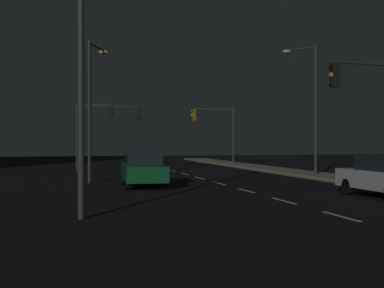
{
  "coord_description": "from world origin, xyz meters",
  "views": [
    {
      "loc": [
        -7.53,
        -4.44,
        2.11
      ],
      "look_at": [
        0.43,
        28.68,
        1.95
      ],
      "focal_mm": 49.47,
      "sensor_mm": 36.0,
      "label": 1
    }
  ],
  "objects_px": {
    "car_oncoming": "(143,169)",
    "street_lamp_mid_block": "(310,97)",
    "traffic_light_far_right": "(215,123)",
    "street_lamp_median": "(92,97)",
    "street_lamp_across_street": "(77,33)",
    "traffic_light_far_center": "(378,97)",
    "traffic_light_overhead_east": "(94,122)",
    "traffic_light_near_right": "(107,123)"
  },
  "relations": [
    {
      "from": "car_oncoming",
      "to": "street_lamp_mid_block",
      "type": "xyz_separation_m",
      "value": [
        10.8,
        4.74,
        3.95
      ]
    },
    {
      "from": "traffic_light_far_right",
      "to": "street_lamp_median",
      "type": "height_order",
      "value": "street_lamp_median"
    },
    {
      "from": "car_oncoming",
      "to": "traffic_light_far_right",
      "type": "xyz_separation_m",
      "value": [
        8.84,
        18.83,
        2.83
      ]
    },
    {
      "from": "street_lamp_across_street",
      "to": "street_lamp_median",
      "type": "xyz_separation_m",
      "value": [
        1.05,
        13.41,
        -0.56
      ]
    },
    {
      "from": "traffic_light_far_center",
      "to": "street_lamp_across_street",
      "type": "distance_m",
      "value": 12.73
    },
    {
      "from": "street_lamp_mid_block",
      "to": "street_lamp_across_street",
      "type": "height_order",
      "value": "street_lamp_across_street"
    },
    {
      "from": "car_oncoming",
      "to": "traffic_light_overhead_east",
      "type": "xyz_separation_m",
      "value": [
        -1.26,
        19.26,
        2.9
      ]
    },
    {
      "from": "traffic_light_far_center",
      "to": "street_lamp_mid_block",
      "type": "relative_size",
      "value": 0.69
    },
    {
      "from": "traffic_light_far_center",
      "to": "street_lamp_mid_block",
      "type": "height_order",
      "value": "street_lamp_mid_block"
    },
    {
      "from": "traffic_light_overhead_east",
      "to": "street_lamp_across_street",
      "type": "relative_size",
      "value": 0.64
    },
    {
      "from": "street_lamp_median",
      "to": "traffic_light_overhead_east",
      "type": "bearing_deg",
      "value": 86.72
    },
    {
      "from": "street_lamp_median",
      "to": "traffic_light_far_center",
      "type": "bearing_deg",
      "value": -39.55
    },
    {
      "from": "traffic_light_overhead_east",
      "to": "car_oncoming",
      "type": "bearing_deg",
      "value": -86.27
    },
    {
      "from": "street_lamp_mid_block",
      "to": "street_lamp_across_street",
      "type": "xyz_separation_m",
      "value": [
        -14.02,
        -14.89,
        0.2
      ]
    },
    {
      "from": "traffic_light_near_right",
      "to": "street_lamp_mid_block",
      "type": "distance_m",
      "value": 14.86
    },
    {
      "from": "car_oncoming",
      "to": "street_lamp_mid_block",
      "type": "distance_m",
      "value": 12.43
    },
    {
      "from": "car_oncoming",
      "to": "traffic_light_far_center",
      "type": "distance_m",
      "value": 10.78
    },
    {
      "from": "traffic_light_far_center",
      "to": "traffic_light_overhead_east",
      "type": "xyz_separation_m",
      "value": [
        -9.9,
        24.93,
        -0.18
      ]
    },
    {
      "from": "traffic_light_far_center",
      "to": "street_lamp_median",
      "type": "relative_size",
      "value": 0.73
    },
    {
      "from": "car_oncoming",
      "to": "traffic_light_near_right",
      "type": "height_order",
      "value": "traffic_light_near_right"
    },
    {
      "from": "traffic_light_far_center",
      "to": "traffic_light_overhead_east",
      "type": "relative_size",
      "value": 0.99
    },
    {
      "from": "traffic_light_near_right",
      "to": "street_lamp_median",
      "type": "distance_m",
      "value": 11.09
    },
    {
      "from": "traffic_light_near_right",
      "to": "traffic_light_overhead_east",
      "type": "bearing_deg",
      "value": 97.54
    },
    {
      "from": "car_oncoming",
      "to": "traffic_light_far_center",
      "type": "bearing_deg",
      "value": -33.26
    },
    {
      "from": "street_lamp_median",
      "to": "street_lamp_across_street",
      "type": "bearing_deg",
      "value": -94.49
    },
    {
      "from": "traffic_light_far_right",
      "to": "street_lamp_mid_block",
      "type": "bearing_deg",
      "value": -82.1
    },
    {
      "from": "street_lamp_median",
      "to": "street_lamp_mid_block",
      "type": "bearing_deg",
      "value": 6.48
    },
    {
      "from": "traffic_light_near_right",
      "to": "street_lamp_across_street",
      "type": "relative_size",
      "value": 0.58
    },
    {
      "from": "traffic_light_near_right",
      "to": "street_lamp_mid_block",
      "type": "height_order",
      "value": "street_lamp_mid_block"
    },
    {
      "from": "car_oncoming",
      "to": "traffic_light_far_center",
      "type": "xyz_separation_m",
      "value": [
        8.64,
        -5.67,
        3.08
      ]
    },
    {
      "from": "car_oncoming",
      "to": "traffic_light_far_right",
      "type": "distance_m",
      "value": 20.99
    },
    {
      "from": "street_lamp_mid_block",
      "to": "street_lamp_median",
      "type": "distance_m",
      "value": 13.06
    },
    {
      "from": "traffic_light_overhead_east",
      "to": "traffic_light_near_right",
      "type": "xyz_separation_m",
      "value": [
        0.67,
        -5.06,
        -0.24
      ]
    },
    {
      "from": "traffic_light_far_right",
      "to": "street_lamp_mid_block",
      "type": "distance_m",
      "value": 14.27
    },
    {
      "from": "car_oncoming",
      "to": "traffic_light_overhead_east",
      "type": "bearing_deg",
      "value": 93.73
    },
    {
      "from": "traffic_light_far_right",
      "to": "street_lamp_across_street",
      "type": "height_order",
      "value": "street_lamp_across_street"
    },
    {
      "from": "traffic_light_far_right",
      "to": "traffic_light_near_right",
      "type": "relative_size",
      "value": 1.02
    },
    {
      "from": "car_oncoming",
      "to": "traffic_light_far_center",
      "type": "relative_size",
      "value": 0.84
    },
    {
      "from": "street_lamp_across_street",
      "to": "traffic_light_far_center",
      "type": "bearing_deg",
      "value": 20.7
    },
    {
      "from": "traffic_light_near_right",
      "to": "street_lamp_across_street",
      "type": "distance_m",
      "value": 24.54
    },
    {
      "from": "traffic_light_far_center",
      "to": "traffic_light_far_right",
      "type": "height_order",
      "value": "traffic_light_far_center"
    },
    {
      "from": "traffic_light_far_right",
      "to": "street_lamp_across_street",
      "type": "distance_m",
      "value": 31.42
    }
  ]
}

